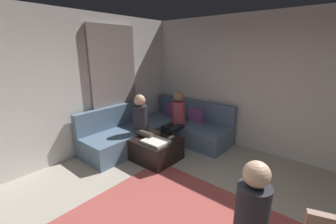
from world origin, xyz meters
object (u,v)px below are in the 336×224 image
(ottoman, at_px, (156,149))
(coffee_mug, at_px, (154,131))
(person_on_armchair, at_px, (263,221))
(person_on_couch_side, at_px, (144,123))
(sectional_couch, at_px, (160,131))
(game_remote, at_px, (171,137))
(person_on_couch_back, at_px, (176,117))

(ottoman, bearing_deg, coffee_mug, 140.71)
(person_on_armchair, bearing_deg, ottoman, -133.44)
(ottoman, xyz_separation_m, person_on_couch_side, (-0.34, 0.02, 0.45))
(coffee_mug, distance_m, person_on_couch_side, 0.28)
(coffee_mug, height_order, person_on_couch_side, person_on_couch_side)
(sectional_couch, height_order, coffee_mug, sectional_couch)
(game_remote, bearing_deg, person_on_armchair, -32.17)
(ottoman, bearing_deg, person_on_armchair, -25.64)
(person_on_couch_side, bearing_deg, ottoman, 86.41)
(ottoman, distance_m, person_on_couch_back, 0.83)
(game_remote, height_order, person_on_couch_back, person_on_couch_back)
(person_on_couch_back, relative_size, person_on_armchair, 1.02)
(coffee_mug, xyz_separation_m, game_remote, (0.40, 0.04, -0.04))
(coffee_mug, height_order, person_on_armchair, person_on_armchair)
(game_remote, xyz_separation_m, person_on_couch_side, (-0.52, -0.20, 0.23))
(game_remote, distance_m, person_on_couch_side, 0.60)
(sectional_couch, height_order, game_remote, sectional_couch)
(ottoman, height_order, coffee_mug, coffee_mug)
(person_on_couch_back, height_order, person_on_couch_side, same)
(coffee_mug, distance_m, game_remote, 0.40)
(ottoman, xyz_separation_m, person_on_couch_back, (-0.08, 0.69, 0.45))
(sectional_couch, xyz_separation_m, coffee_mug, (0.27, -0.45, 0.19))
(coffee_mug, bearing_deg, ottoman, -39.29)
(game_remote, relative_size, person_on_couch_back, 0.12)
(sectional_couch, bearing_deg, person_on_armchair, -32.07)
(game_remote, height_order, person_on_couch_side, person_on_couch_side)
(sectional_couch, height_order, ottoman, sectional_couch)
(person_on_armchair, bearing_deg, game_remote, -139.98)
(coffee_mug, relative_size, game_remote, 0.63)
(sectional_couch, height_order, person_on_couch_back, person_on_couch_back)
(ottoman, relative_size, person_on_armchair, 0.64)
(person_on_armchair, bearing_deg, person_on_couch_back, -145.07)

